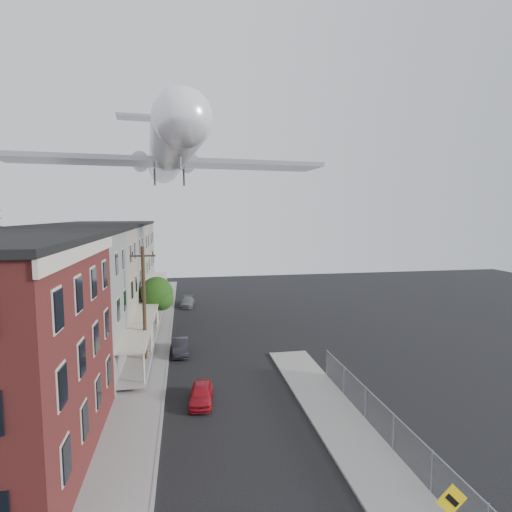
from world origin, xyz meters
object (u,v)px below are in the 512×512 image
at_px(warning_sign, 451,510).
at_px(utility_pole, 144,305).
at_px(street_tree, 158,295).
at_px(car_mid, 180,347).
at_px(airplane, 169,153).
at_px(car_near, 201,394).
at_px(car_far, 187,302).

height_order(warning_sign, utility_pole, utility_pole).
distance_m(utility_pole, street_tree, 10.00).
distance_m(warning_sign, car_mid, 23.14).
xyz_separation_m(street_tree, airplane, (1.45, -2.30, 13.29)).
xyz_separation_m(warning_sign, street_tree, (-10.87, 28.95, 1.57)).
bearing_deg(utility_pole, airplane, 76.87).
bearing_deg(car_near, utility_pole, 126.49).
relative_size(warning_sign, car_mid, 0.78).
xyz_separation_m(car_mid, airplane, (-0.72, 5.25, 16.14)).
bearing_deg(car_mid, utility_pole, -137.80).
bearing_deg(airplane, warning_sign, -70.53).
relative_size(street_tree, car_far, 1.38).
xyz_separation_m(car_far, airplane, (-1.44, -11.70, 16.19)).
distance_m(car_near, airplane, 21.52).
height_order(utility_pole, car_far, utility_pole).
distance_m(street_tree, car_mid, 8.35).
xyz_separation_m(utility_pole, car_near, (3.80, -6.43, -4.10)).
height_order(street_tree, car_mid, street_tree).
height_order(car_near, airplane, airplane).
xyz_separation_m(car_near, car_mid, (-1.30, 8.81, 0.02)).
bearing_deg(street_tree, car_near, -78.01).
height_order(warning_sign, street_tree, street_tree).
height_order(street_tree, car_near, street_tree).
xyz_separation_m(warning_sign, utility_pole, (-11.20, 19.03, 2.79)).
bearing_deg(warning_sign, airplane, 109.47).
distance_m(utility_pole, airplane, 14.38).
distance_m(street_tree, car_near, 16.97).
relative_size(utility_pole, airplane, 0.30).
relative_size(warning_sign, car_far, 0.74).
bearing_deg(car_mid, warning_sign, -69.30).
bearing_deg(car_near, street_tree, 107.90).
height_order(street_tree, car_far, street_tree).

